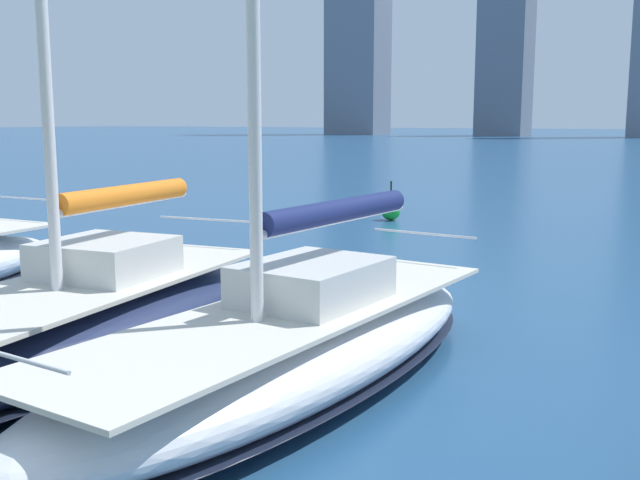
% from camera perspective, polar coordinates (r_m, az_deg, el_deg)
% --- Properties ---
extents(sailboat_navy, '(3.10, 9.08, 10.22)m').
position_cam_1_polar(sailboat_navy, '(9.94, -2.22, -7.89)').
color(sailboat_navy, white).
rests_on(sailboat_navy, ground).
extents(sailboat_orange, '(3.80, 8.01, 10.74)m').
position_cam_1_polar(sailboat_orange, '(11.57, -17.21, -5.57)').
color(sailboat_orange, navy).
rests_on(sailboat_orange, ground).
extents(channel_buoy, '(0.70, 0.70, 1.40)m').
position_cam_1_polar(channel_buoy, '(26.79, 5.41, 2.26)').
color(channel_buoy, green).
rests_on(channel_buoy, ground).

